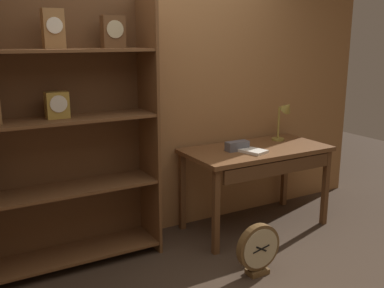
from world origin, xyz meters
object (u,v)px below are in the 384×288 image
Objects in this scene: workbench at (258,158)px; round_clock_large at (258,249)px; open_repair_manual at (253,151)px; desk_lamp at (285,115)px; bookshelf at (53,134)px; toolbox_small at (237,146)px.

round_clock_large is at bearing -126.56° from workbench.
open_repair_manual is at bearing 57.09° from round_clock_large.
bookshelf is at bearing 177.95° from desk_lamp.
round_clock_large is at bearing -138.45° from desk_lamp.
workbench is 0.99m from round_clock_large.
workbench reaches higher than round_clock_large.
toolbox_small is (-0.21, 0.03, 0.13)m from workbench.
workbench is at bearing -162.45° from desk_lamp.
workbench is 0.56m from desk_lamp.
toolbox_small is 1.00m from round_clock_large.
bookshelf is 1.82m from workbench.
open_repair_manual is at bearing -143.30° from workbench.
toolbox_small is at bearing 67.27° from round_clock_large.
toolbox_small is at bearing -6.46° from bookshelf.
bookshelf is at bearing 152.36° from open_repair_manual.
bookshelf reaches higher than round_clock_large.
bookshelf is 9.89× the size of toolbox_small.
bookshelf is at bearing 173.54° from toolbox_small.
desk_lamp is 1.82× the size of open_repair_manual.
toolbox_small reaches higher than round_clock_large.
open_repair_manual is at bearing -157.40° from desk_lamp.
open_repair_manual is 0.55× the size of round_clock_large.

